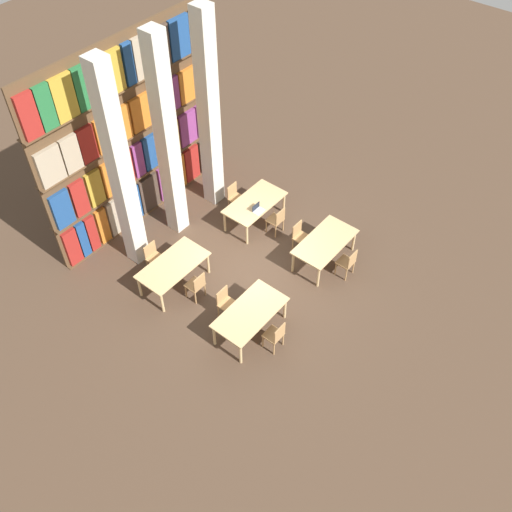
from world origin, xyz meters
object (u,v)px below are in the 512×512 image
at_px(reading_table_1, 325,243).
at_px(laptop, 258,210).
at_px(chair_4, 196,285).
at_px(chair_7, 235,197).
at_px(chair_6, 277,220).
at_px(chair_3, 300,236).
at_px(reading_table_3, 255,204).
at_px(reading_table_2, 173,267).
at_px(pillar_center, 167,141).
at_px(chair_2, 348,262).
at_px(pillar_left, 120,172).
at_px(pillar_right, 209,114).
at_px(chair_5, 154,257).
at_px(chair_1, 226,303).
at_px(chair_0, 275,335).
at_px(reading_table_0, 250,314).

bearing_deg(reading_table_1, laptop, 95.27).
distance_m(chair_4, chair_7, 3.53).
bearing_deg(reading_table_1, chair_6, 87.87).
height_order(chair_3, reading_table_3, chair_3).
bearing_deg(chair_4, reading_table_1, -29.68).
bearing_deg(reading_table_2, chair_4, -87.74).
height_order(pillar_center, chair_2, pillar_center).
bearing_deg(pillar_center, pillar_left, 180.00).
distance_m(pillar_right, chair_5, 4.13).
relative_size(chair_1, reading_table_1, 0.48).
bearing_deg(reading_table_3, chair_6, -87.37).
distance_m(chair_3, chair_7, 2.46).
bearing_deg(chair_6, chair_7, 90.00).
xyz_separation_m(chair_4, reading_table_3, (3.18, 0.66, 0.18)).
bearing_deg(pillar_right, laptop, -97.22).
bearing_deg(chair_0, chair_2, -1.05).
bearing_deg(pillar_right, chair_4, -144.47).
height_order(reading_table_0, reading_table_3, same).
distance_m(reading_table_1, reading_table_3, 2.46).
height_order(pillar_left, reading_table_3, pillar_left).
relative_size(chair_0, chair_1, 1.00).
distance_m(pillar_center, reading_table_0, 4.91).
bearing_deg(reading_table_0, chair_2, -15.28).
bearing_deg(chair_6, chair_5, 152.51).
xyz_separation_m(chair_2, chair_5, (-3.11, 4.14, 0.00)).
relative_size(chair_5, chair_7, 1.00).
relative_size(pillar_center, reading_table_1, 3.19).
distance_m(pillar_right, chair_2, 5.47).
height_order(chair_6, laptop, laptop).
bearing_deg(chair_4, reading_table_3, 11.77).
relative_size(reading_table_1, chair_7, 2.10).
relative_size(reading_table_1, reading_table_2, 1.00).
height_order(reading_table_0, chair_6, chair_6).
xyz_separation_m(pillar_left, chair_7, (3.19, -0.84, -2.51)).
height_order(pillar_left, pillar_center, same).
xyz_separation_m(chair_4, chair_5, (0.00, 1.56, 0.00)).
bearing_deg(pillar_left, chair_2, -57.65).
bearing_deg(reading_table_1, reading_table_3, 89.37).
height_order(chair_0, chair_1, same).
xyz_separation_m(reading_table_0, reading_table_2, (-0.08, 2.52, 0.00)).
distance_m(reading_table_2, chair_4, 0.80).
xyz_separation_m(chair_3, laptop, (-0.15, 1.38, 0.30)).
xyz_separation_m(pillar_center, reading_table_3, (1.57, -1.62, -2.33)).
relative_size(chair_4, reading_table_3, 0.48).
distance_m(chair_2, chair_3, 1.56).
xyz_separation_m(reading_table_3, chair_6, (0.04, -0.78, -0.18)).
relative_size(chair_0, chair_2, 1.00).
bearing_deg(reading_table_0, reading_table_3, 37.55).
bearing_deg(pillar_right, chair_5, -167.22).
bearing_deg(chair_0, chair_5, 90.65).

